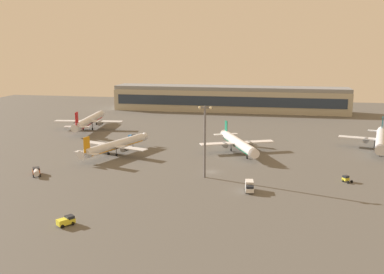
# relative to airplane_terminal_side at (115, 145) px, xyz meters

# --- Properties ---
(ground_plane) EXTENTS (416.00, 416.00, 0.00)m
(ground_plane) POSITION_rel_airplane_terminal_side_xyz_m (40.98, -16.92, -3.77)
(ground_plane) COLOR #56544F
(terminal_building) EXTENTS (153.22, 22.40, 16.40)m
(terminal_building) POSITION_rel_airplane_terminal_side_xyz_m (31.76, 128.32, 4.32)
(terminal_building) COLOR #B2AD99
(terminal_building) RESTS_ON ground
(airplane_terminal_side) EXTENTS (29.68, 37.70, 9.98)m
(airplane_terminal_side) POSITION_rel_airplane_terminal_side_xyz_m (0.00, 0.00, 0.00)
(airplane_terminal_side) COLOR silver
(airplane_terminal_side) RESTS_ON ground
(airplane_taxiway_distant) EXTENTS (29.74, 37.66, 10.19)m
(airplane_taxiway_distant) POSITION_rel_airplane_terminal_side_xyz_m (47.27, 13.66, 0.08)
(airplane_taxiway_distant) COLOR white
(airplane_taxiway_distant) RESTS_ON ground
(airplane_far_stand) EXTENTS (33.81, 43.14, 11.17)m
(airplane_far_stand) POSITION_rel_airplane_terminal_side_xyz_m (105.55, 29.18, 0.45)
(airplane_far_stand) COLOR silver
(airplane_far_stand) RESTS_ON ground
(airplane_near_gate) EXTENTS (35.52, 45.52, 11.68)m
(airplane_near_gate) POSITION_rel_airplane_terminal_side_xyz_m (-32.78, 48.81, 0.64)
(airplane_near_gate) COLOR silver
(airplane_near_gate) RESTS_ON ground
(cargo_loader) EXTENTS (4.04, 4.49, 2.25)m
(cargo_loader) POSITION_rel_airplane_terminal_side_xyz_m (13.46, -68.83, -2.59)
(cargo_loader) COLOR yellow
(cargo_loader) RESTS_ON ground
(pushback_tug) EXTENTS (3.27, 3.54, 2.05)m
(pushback_tug) POSITION_rel_airplane_terminal_side_xyz_m (84.69, -20.16, -2.71)
(pushback_tug) COLOR yellow
(pushback_tug) RESTS_ON ground
(catering_truck) EXTENTS (2.92, 5.86, 3.05)m
(catering_truck) POSITION_rel_airplane_terminal_side_xyz_m (55.12, -35.25, -2.19)
(catering_truck) COLOR white
(catering_truck) RESTS_ON ground
(baggage_tractor) EXTENTS (4.58, 3.63, 2.25)m
(baggage_tractor) POSITION_rel_airplane_terminal_side_xyz_m (-2.57, 29.33, -2.59)
(baggage_tractor) COLOR #3372BF
(baggage_tractor) RESTS_ON ground
(fuel_truck) EXTENTS (5.10, 6.46, 2.35)m
(fuel_truck) POSITION_rel_airplane_terminal_side_xyz_m (-15.63, -32.18, -2.41)
(fuel_truck) COLOR #D85919
(fuel_truck) RESTS_ON ground
(apron_light_central) EXTENTS (4.80, 0.90, 23.64)m
(apron_light_central) POSITION_rel_airplane_terminal_side_xyz_m (39.80, -23.75, 9.85)
(apron_light_central) COLOR slate
(apron_light_central) RESTS_ON ground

